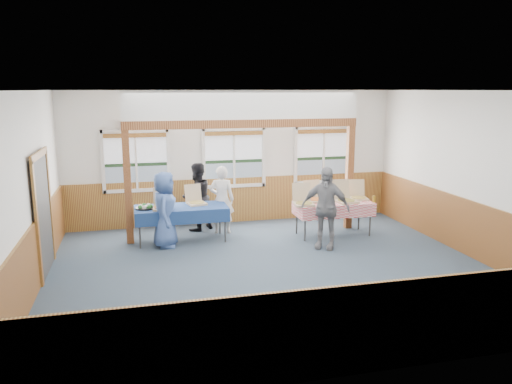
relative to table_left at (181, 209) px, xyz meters
The scene contains 31 objects.
floor 2.70m from the table_left, 57.16° to the right, with size 8.00×8.00×0.00m, color #2C3948.
ceiling 3.61m from the table_left, 57.16° to the right, with size 8.00×8.00×0.00m, color white.
wall_back 2.13m from the table_left, 42.77° to the left, with size 8.00×8.00×0.00m, color silver.
wall_front 5.93m from the table_left, 76.04° to the right, with size 8.00×8.00×0.00m, color silver.
wall_left 3.51m from the table_left, 139.72° to the right, with size 8.00×8.00×0.00m, color silver.
wall_right 5.91m from the table_left, 22.03° to the right, with size 8.00×8.00×0.00m, color silver.
wainscot_back 1.92m from the table_left, 42.22° to the left, with size 7.98×0.05×1.10m, color brown.
wainscot_front 5.84m from the table_left, 75.98° to the right, with size 7.98×0.05×1.10m, color brown.
wainscot_left 3.37m from the table_left, 139.44° to the right, with size 0.05×6.98×1.10m, color brown.
wainscot_right 5.82m from the table_left, 22.13° to the right, with size 0.05×6.98×1.10m, color brown.
cased_opening 2.88m from the table_left, 153.10° to the right, with size 0.06×1.30×2.10m, color #353535.
window_left 1.83m from the table_left, 124.97° to the left, with size 1.56×0.10×1.46m.
window_mid 2.13m from the table_left, 41.82° to the left, with size 1.56×0.10×1.46m.
window_right 4.04m from the table_left, 18.82° to the left, with size 1.56×0.10×1.46m.
post_left 1.20m from the table_left, behind, with size 0.15×0.15×2.40m, color #552913.
post_right 3.95m from the table_left, ahead, with size 0.15×0.15×2.40m, color #552913.
cross_beam 2.28m from the table_left, ahead, with size 5.15×0.18×0.18m, color #552913.
table_left is the anchor object (origin of this frame).
table_right 3.36m from the table_left, ahead, with size 1.77×0.92×0.76m.
pizza_box_a 0.43m from the table_left, 164.80° to the right, with size 0.43×0.51×0.43m.
pizza_box_b 0.39m from the table_left, 25.27° to the left, with size 0.47×0.53×0.41m.
pizza_box_c 2.64m from the table_left, 10.27° to the right, with size 0.46×0.54×0.45m.
pizza_box_d 2.99m from the table_left, ahead, with size 0.45×0.53×0.44m.
pizza_box_e 3.61m from the table_left, ahead, with size 0.48×0.57×0.47m.
pizza_box_f 4.00m from the table_left, ahead, with size 0.46×0.53×0.42m.
veggie_tray 0.75m from the table_left, behind, with size 0.41×0.41×0.09m.
drink_glass 4.24m from the table_left, ahead, with size 0.07×0.07×0.15m, color olive.
woman_white 1.03m from the table_left, 22.71° to the left, with size 0.56×0.37×1.54m, color silver.
woman_black 0.88m from the table_left, 60.37° to the left, with size 0.77×0.60×1.58m, color black.
man_blue 0.50m from the table_left, 138.03° to the right, with size 0.77×0.50×1.58m, color #3E5B9B.
person_grey 3.06m from the table_left, 23.11° to the right, with size 1.00×0.41×1.70m, color slate.
Camera 1 is at (-2.35, -8.26, 3.22)m, focal length 35.00 mm.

